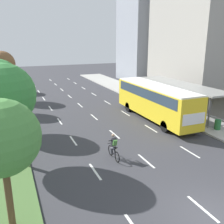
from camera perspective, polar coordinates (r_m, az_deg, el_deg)
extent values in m
plane|color=#38383D|center=(12.89, 22.02, -21.35)|extent=(140.00, 140.00, 0.00)
cube|color=#4C7038|center=(27.94, -22.99, -0.80)|extent=(2.60, 52.00, 0.12)
cube|color=#ADAAA3|center=(32.72, 9.26, 2.67)|extent=(4.50, 52.00, 0.15)
cube|color=white|center=(15.48, -3.85, -13.27)|extent=(0.14, 2.06, 0.01)
cube|color=white|center=(19.97, -8.76, -6.38)|extent=(0.14, 2.06, 0.01)
cube|color=white|center=(24.74, -11.75, -2.06)|extent=(0.14, 2.06, 0.01)
cube|color=white|center=(29.64, -13.75, 0.86)|extent=(0.14, 2.06, 0.01)
cube|color=white|center=(34.62, -15.18, 2.94)|extent=(0.14, 2.06, 0.01)
cube|color=white|center=(39.66, -16.25, 4.50)|extent=(0.14, 2.06, 0.01)
cube|color=white|center=(44.72, -17.09, 5.70)|extent=(0.14, 2.06, 0.01)
cube|color=white|center=(49.81, -17.75, 6.65)|extent=(0.14, 2.06, 0.01)
cube|color=white|center=(13.28, 19.76, -19.83)|extent=(0.14, 2.06, 0.01)
cube|color=white|center=(16.79, 7.71, -10.89)|extent=(0.14, 2.06, 0.01)
cube|color=white|center=(21.01, 0.56, -5.03)|extent=(0.14, 2.06, 0.01)
cube|color=white|center=(25.58, -4.05, -1.14)|extent=(0.14, 2.06, 0.01)
cube|color=white|center=(30.34, -7.23, 1.55)|extent=(0.14, 2.06, 0.01)
cube|color=white|center=(35.23, -9.54, 3.51)|extent=(0.14, 2.06, 0.01)
cube|color=white|center=(40.19, -11.29, 4.98)|extent=(0.14, 2.06, 0.01)
cube|color=white|center=(45.19, -12.66, 6.12)|extent=(0.14, 2.06, 0.01)
cube|color=white|center=(50.24, -13.76, 7.03)|extent=(0.14, 2.06, 0.01)
cube|color=white|center=(18.67, 17.13, -8.61)|extent=(0.14, 2.06, 0.01)
cube|color=white|center=(22.54, 8.77, -3.72)|extent=(0.14, 2.06, 0.01)
cube|color=white|center=(26.85, 3.03, -0.28)|extent=(0.14, 2.06, 0.01)
cube|color=white|center=(31.42, -1.08, 2.19)|extent=(0.14, 2.06, 0.01)
cube|color=white|center=(36.16, -4.14, 4.02)|extent=(0.14, 2.06, 0.01)
cube|color=white|center=(41.01, -6.49, 5.41)|extent=(0.14, 2.06, 0.01)
cube|color=white|center=(45.93, -8.35, 6.50)|extent=(0.14, 2.06, 0.01)
cube|color=white|center=(50.90, -9.85, 7.37)|extent=(0.14, 2.06, 0.01)
cube|color=gray|center=(28.54, 14.80, 0.60)|extent=(2.60, 11.83, 0.10)
cylinder|color=#56565B|center=(23.33, 21.11, 0.03)|extent=(0.16, 0.16, 2.60)
cylinder|color=#56565B|center=(32.17, 7.18, 5.22)|extent=(0.16, 0.16, 2.60)
cylinder|color=#56565B|center=(33.40, 10.71, 5.47)|extent=(0.16, 0.16, 2.60)
cube|color=gray|center=(28.99, 16.95, 3.42)|extent=(0.10, 11.24, 2.34)
cube|color=gray|center=(27.96, 15.20, 6.00)|extent=(2.90, 12.23, 0.16)
cube|color=yellow|center=(24.77, 9.65, 2.52)|extent=(2.50, 11.20, 2.80)
cube|color=#2D3D4C|center=(24.59, 9.74, 4.45)|extent=(2.54, 10.30, 0.90)
cube|color=silver|center=(24.48, 9.81, 5.85)|extent=(2.45, 10.98, 0.12)
cube|color=#2D3D4C|center=(29.48, 3.85, 5.59)|extent=(2.25, 0.06, 1.54)
cube|color=white|center=(20.49, 18.00, -1.53)|extent=(2.12, 0.04, 0.90)
cylinder|color=black|center=(27.50, 3.73, 1.18)|extent=(0.30, 1.00, 1.00)
cylinder|color=black|center=(28.53, 7.69, 1.62)|extent=(0.30, 1.00, 1.00)
cylinder|color=black|center=(21.79, 11.89, -3.20)|extent=(0.30, 1.00, 1.00)
cylinder|color=black|center=(23.07, 16.41, -2.43)|extent=(0.30, 1.00, 1.00)
torus|color=black|center=(17.25, -0.33, -8.66)|extent=(0.06, 0.72, 0.72)
torus|color=black|center=(16.34, 1.17, -10.15)|extent=(0.06, 0.72, 0.72)
cylinder|color=black|center=(16.67, 0.40, -8.52)|extent=(0.05, 0.94, 0.05)
cylinder|color=black|center=(16.66, 0.53, -9.21)|extent=(0.05, 0.57, 0.42)
cylinder|color=black|center=(16.50, 0.68, -8.72)|extent=(0.04, 0.04, 0.40)
cube|color=black|center=(16.41, 0.68, -8.09)|extent=(0.12, 0.24, 0.06)
cylinder|color=black|center=(16.98, -0.27, -7.04)|extent=(0.46, 0.04, 0.04)
cube|color=black|center=(16.43, 0.43, -6.80)|extent=(0.30, 0.36, 0.59)
cube|color=#4C893D|center=(16.29, 0.65, -6.94)|extent=(0.26, 0.26, 0.42)
sphere|color=tan|center=(16.38, 0.27, -5.30)|extent=(0.20, 0.20, 0.20)
cylinder|color=#4C4C56|center=(16.52, 0.08, -8.18)|extent=(0.12, 0.42, 0.25)
cylinder|color=#4C4C56|center=(16.78, -0.15, -8.77)|extent=(0.10, 0.17, 0.41)
cylinder|color=#4C4C56|center=(16.61, 0.85, -8.04)|extent=(0.12, 0.42, 0.25)
cylinder|color=#4C4C56|center=(16.86, 0.61, -8.63)|extent=(0.10, 0.17, 0.41)
cylinder|color=black|center=(16.54, -0.42, -6.46)|extent=(0.09, 0.47, 0.28)
cylinder|color=black|center=(16.66, 0.67, -6.28)|extent=(0.09, 0.47, 0.28)
cylinder|color=brown|center=(11.45, -22.27, -17.22)|extent=(0.28, 0.28, 2.83)
sphere|color=#4C8E42|center=(10.33, -23.76, -5.35)|extent=(2.97, 2.97, 2.97)
cylinder|color=brown|center=(17.10, -22.30, -5.84)|extent=(0.28, 0.28, 2.86)
sphere|color=#38843D|center=(16.31, -23.37, 3.56)|extent=(3.83, 3.83, 3.83)
cylinder|color=brown|center=(23.10, -23.47, -0.34)|extent=(0.28, 0.28, 2.90)
cylinder|color=brown|center=(29.29, -23.40, 2.29)|extent=(0.28, 0.28, 2.24)
sphere|color=#38843D|center=(28.90, -23.88, 6.50)|extent=(2.85, 2.85, 2.85)
cylinder|color=brown|center=(35.37, -23.09, 5.40)|extent=(0.28, 0.28, 3.29)
sphere|color=brown|center=(35.02, -23.61, 9.97)|extent=(3.20, 3.20, 3.20)
cylinder|color=brown|center=(41.65, -23.45, 6.31)|extent=(0.28, 0.28, 2.57)
sphere|color=#2D7533|center=(41.36, -23.82, 9.56)|extent=(2.93, 2.93, 2.93)
cylinder|color=#286B38|center=(23.37, 22.78, -2.63)|extent=(0.52, 0.52, 0.85)
cube|color=#A39E93|center=(39.06, 19.92, 21.28)|extent=(9.28, 12.57, 23.34)
cube|color=#8E939E|center=(49.25, 7.58, 20.35)|extent=(7.79, 8.77, 22.56)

